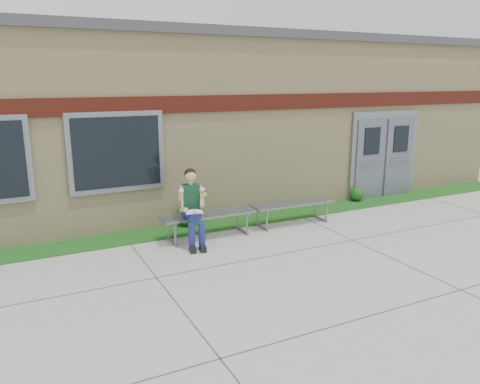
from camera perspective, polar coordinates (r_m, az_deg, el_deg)
ground at (r=8.61m, az=10.56°, el=-7.82°), size 80.00×80.00×0.00m
grass_strip at (r=10.67m, az=2.16°, el=-3.28°), size 16.00×0.80×0.02m
school_building at (r=13.31m, az=-4.86°, el=9.24°), size 16.20×6.22×4.20m
bench_left at (r=9.40m, az=-3.90°, el=-3.30°), size 1.91×0.55×0.50m
bench_right at (r=10.30m, az=6.42°, el=-1.87°), size 1.89×0.58×0.49m
girl at (r=8.95m, az=-5.81°, el=-1.66°), size 0.53×0.91×1.46m
shrub_mid at (r=10.19m, az=-6.41°, el=-2.76°), size 0.47×0.47×0.47m
shrub_east at (r=12.53m, az=14.07°, el=-0.21°), size 0.36×0.36×0.36m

